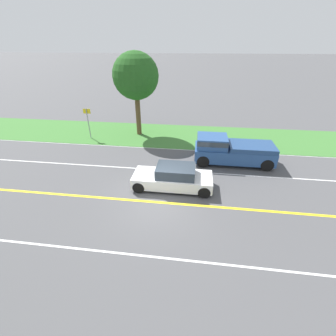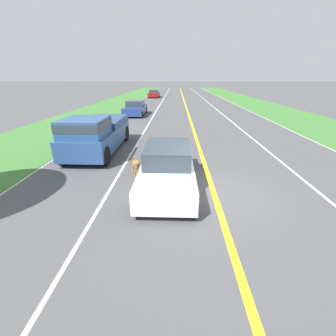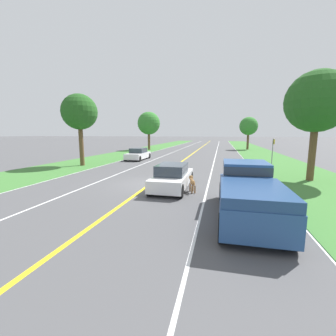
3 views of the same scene
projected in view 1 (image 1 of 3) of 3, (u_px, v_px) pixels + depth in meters
ground_plane at (157, 202)px, 12.05m from camera, size 400.00×400.00×0.00m
centre_divider_line at (157, 202)px, 12.05m from camera, size 0.18×160.00×0.01m
lane_edge_line_right at (172, 149)px, 18.11m from camera, size 0.14×160.00×0.01m
lane_dash_same_dir at (166, 170)px, 15.08m from camera, size 0.10×160.00×0.01m
lane_dash_oncoming at (143, 256)px, 9.02m from camera, size 0.10×160.00×0.01m
grass_verge_right at (176, 136)px, 20.71m from camera, size 6.00×160.00×0.03m
ego_car at (173, 178)px, 13.01m from camera, size 1.80×4.56×1.41m
dog at (183, 170)px, 14.04m from camera, size 0.51×1.19×0.86m
pickup_truck at (230, 150)px, 15.62m from camera, size 2.08×5.37×1.92m
roadside_tree_right_near at (136, 76)px, 18.62m from camera, size 3.85×3.85×7.02m
street_sign at (88, 120)px, 19.39m from camera, size 0.11×0.64×2.67m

